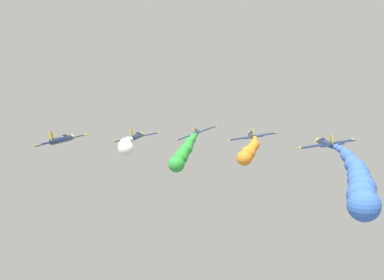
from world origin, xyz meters
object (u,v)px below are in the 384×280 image
Objects in this scene: airplane_left_inner at (137,136)px; airplane_right_outer at (326,143)px; airplane_right_inner at (252,136)px; airplane_lead at (196,133)px; airplane_left_outer at (62,139)px.

airplane_left_inner is 37.46m from airplane_right_outer.
airplane_left_inner is 1.00× the size of airplane_right_inner.
airplane_left_inner is 1.00× the size of airplane_right_outer.
airplane_right_inner is (11.72, -9.93, 0.07)m from airplane_lead.
airplane_left_outer is at bearing -133.79° from airplane_left_inner.
airplane_right_outer is (12.00, -10.17, -0.50)m from airplane_right_inner.
airplane_left_inner is at bearing 162.05° from airplane_right_outer.
airplane_lead is 14.67m from airplane_left_inner.
airplane_right_outer is (35.64, -11.55, -0.14)m from airplane_left_inner.
airplane_left_inner is (-11.92, -8.55, -0.28)m from airplane_lead.
airplane_right_outer is (23.72, -20.09, -0.42)m from airplane_lead.
airplane_lead is 1.00× the size of airplane_right_outer.
airplane_right_outer is at bearing 0.40° from airplane_left_outer.
airplane_lead is at bearing 41.23° from airplane_left_outer.
airplane_lead is 1.00× the size of airplane_left_outer.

